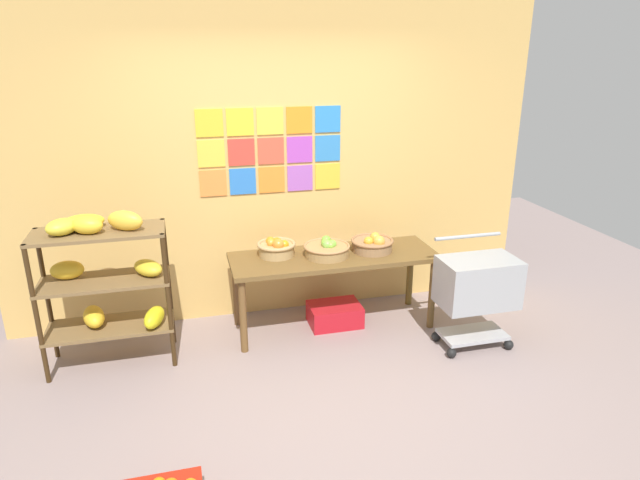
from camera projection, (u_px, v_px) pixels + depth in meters
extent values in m
plane|color=gray|center=(322.00, 406.00, 3.84)|extent=(9.11, 9.11, 0.00)
cube|color=tan|center=(276.00, 158.00, 4.81)|extent=(4.71, 0.06, 2.87)
cube|color=gold|center=(209.00, 123.00, 4.54)|extent=(0.23, 0.01, 0.23)
cube|color=yellow|center=(240.00, 122.00, 4.60)|extent=(0.23, 0.01, 0.23)
cube|color=yellow|center=(270.00, 121.00, 4.66)|extent=(0.23, 0.01, 0.23)
cube|color=orange|center=(299.00, 120.00, 4.72)|extent=(0.23, 0.01, 0.23)
cube|color=#297AC9|center=(328.00, 119.00, 4.78)|extent=(0.23, 0.01, 0.23)
cube|color=yellow|center=(211.00, 154.00, 4.63)|extent=(0.23, 0.01, 0.23)
cube|color=#DF3D30|center=(241.00, 152.00, 4.69)|extent=(0.23, 0.01, 0.23)
cube|color=#CE4D36|center=(271.00, 151.00, 4.75)|extent=(0.23, 0.01, 0.23)
cube|color=purple|center=(300.00, 150.00, 4.81)|extent=(0.23, 0.01, 0.23)
cube|color=#2D7AC4|center=(328.00, 148.00, 4.87)|extent=(0.23, 0.01, 0.23)
cube|color=orange|center=(213.00, 183.00, 4.71)|extent=(0.23, 0.01, 0.23)
cube|color=blue|center=(243.00, 181.00, 4.77)|extent=(0.23, 0.01, 0.23)
cube|color=orange|center=(272.00, 180.00, 4.83)|extent=(0.23, 0.01, 0.23)
cube|color=#9D54B7|center=(300.00, 178.00, 4.89)|extent=(0.23, 0.01, 0.23)
cube|color=gold|center=(328.00, 176.00, 4.95)|extent=(0.23, 0.01, 0.23)
cylinder|color=#382510|center=(37.00, 316.00, 3.94)|extent=(0.04, 0.04, 1.08)
cylinder|color=#382510|center=(169.00, 302.00, 4.15)|extent=(0.04, 0.04, 1.08)
cylinder|color=#382510|center=(47.00, 295.00, 4.27)|extent=(0.04, 0.04, 1.08)
cylinder|color=#382510|center=(169.00, 283.00, 4.49)|extent=(0.04, 0.04, 1.08)
cube|color=brown|center=(111.00, 326.00, 4.29)|extent=(0.94, 0.41, 0.03)
ellipsoid|color=yellow|center=(154.00, 317.00, 4.25)|extent=(0.21, 0.30, 0.15)
ellipsoid|color=yellow|center=(94.00, 317.00, 4.26)|extent=(0.22, 0.31, 0.15)
cube|color=brown|center=(105.00, 281.00, 4.16)|extent=(0.94, 0.41, 0.02)
ellipsoid|color=yellow|center=(67.00, 270.00, 4.15)|extent=(0.24, 0.16, 0.14)
ellipsoid|color=yellow|center=(148.00, 268.00, 4.22)|extent=(0.29, 0.31, 0.12)
cube|color=brown|center=(98.00, 233.00, 4.04)|extent=(0.94, 0.41, 0.02)
ellipsoid|color=yellow|center=(87.00, 225.00, 3.95)|extent=(0.26, 0.20, 0.13)
ellipsoid|color=yellow|center=(125.00, 221.00, 4.03)|extent=(0.30, 0.24, 0.15)
ellipsoid|color=yellow|center=(62.00, 227.00, 3.94)|extent=(0.29, 0.28, 0.12)
ellipsoid|color=yellow|center=(83.00, 222.00, 4.07)|extent=(0.31, 0.19, 0.11)
cube|color=brown|center=(334.00, 257.00, 4.73)|extent=(1.76, 0.60, 0.04)
cylinder|color=brown|center=(243.00, 316.00, 4.43)|extent=(0.06, 0.06, 0.63)
cylinder|color=brown|center=(432.00, 294.00, 4.82)|extent=(0.06, 0.06, 0.63)
cylinder|color=brown|center=(236.00, 292.00, 4.87)|extent=(0.06, 0.06, 0.63)
cylinder|color=brown|center=(410.00, 273.00, 5.26)|extent=(0.06, 0.06, 0.63)
cylinder|color=#936D48|center=(372.00, 246.00, 4.81)|extent=(0.34, 0.34, 0.09)
torus|color=#976942|center=(372.00, 241.00, 4.79)|extent=(0.37, 0.37, 0.03)
sphere|color=gold|center=(379.00, 241.00, 4.73)|extent=(0.10, 0.10, 0.10)
sphere|color=gold|center=(369.00, 241.00, 4.74)|extent=(0.08, 0.08, 0.08)
sphere|color=gold|center=(375.00, 237.00, 4.85)|extent=(0.09, 0.09, 0.09)
cylinder|color=#A17D49|center=(327.00, 251.00, 4.69)|extent=(0.37, 0.37, 0.09)
torus|color=#A8784A|center=(327.00, 246.00, 4.67)|extent=(0.39, 0.39, 0.02)
sphere|color=#78BC3E|center=(332.00, 244.00, 4.68)|extent=(0.07, 0.07, 0.07)
sphere|color=#73AD39|center=(326.00, 240.00, 4.75)|extent=(0.09, 0.09, 0.09)
sphere|color=#73B13A|center=(326.00, 243.00, 4.68)|extent=(0.08, 0.08, 0.08)
sphere|color=#79B347|center=(327.00, 245.00, 4.66)|extent=(0.09, 0.09, 0.09)
sphere|color=#7FBA3E|center=(330.00, 246.00, 4.65)|extent=(0.07, 0.07, 0.07)
cylinder|color=tan|center=(276.00, 250.00, 4.70)|extent=(0.30, 0.30, 0.10)
torus|color=tan|center=(276.00, 244.00, 4.68)|extent=(0.33, 0.33, 0.03)
sphere|color=orange|center=(278.00, 245.00, 4.63)|extent=(0.10, 0.10, 0.10)
sphere|color=orange|center=(277.00, 243.00, 4.68)|extent=(0.10, 0.10, 0.10)
sphere|color=orange|center=(284.00, 245.00, 4.65)|extent=(0.08, 0.08, 0.08)
sphere|color=orange|center=(270.00, 241.00, 4.73)|extent=(0.08, 0.08, 0.08)
sphere|color=orange|center=(271.00, 243.00, 4.66)|extent=(0.07, 0.07, 0.07)
cube|color=red|center=(335.00, 314.00, 4.94)|extent=(0.46, 0.33, 0.19)
sphere|color=black|center=(451.00, 353.00, 4.43)|extent=(0.08, 0.08, 0.08)
sphere|color=black|center=(509.00, 345.00, 4.55)|extent=(0.08, 0.08, 0.08)
sphere|color=black|center=(436.00, 336.00, 4.68)|extent=(0.08, 0.08, 0.08)
sphere|color=black|center=(491.00, 329.00, 4.80)|extent=(0.08, 0.08, 0.08)
cube|color=#A5A8AD|center=(472.00, 334.00, 4.59)|extent=(0.53, 0.30, 0.03)
cube|color=#9CA0A4|center=(478.00, 282.00, 4.44)|extent=(0.61, 0.38, 0.39)
cylinder|color=#9CA0A4|center=(468.00, 236.00, 4.53)|extent=(0.58, 0.03, 0.03)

